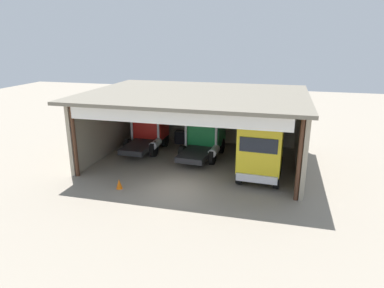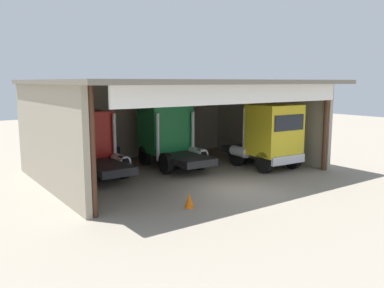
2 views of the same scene
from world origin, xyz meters
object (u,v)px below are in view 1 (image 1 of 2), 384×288
truck_red_yard_outside (149,128)px  truck_yellow_center_right_bay (260,152)px  truck_green_right_bay (205,131)px  traffic_cone (119,184)px  oil_drum (182,138)px  tool_cart (181,137)px

truck_red_yard_outside → truck_yellow_center_right_bay: bearing=-26.0°
truck_green_right_bay → traffic_cone: truck_green_right_bay is taller
truck_yellow_center_right_bay → oil_drum: 9.06m
truck_green_right_bay → truck_yellow_center_right_bay: size_ratio=1.12×
truck_red_yard_outside → tool_cart: truck_red_yard_outside is taller
truck_green_right_bay → tool_cart: (-2.47, 2.30, -1.27)m
tool_cart → truck_green_right_bay: bearing=-42.9°
truck_red_yard_outside → truck_yellow_center_right_bay: 9.51m
truck_yellow_center_right_bay → traffic_cone: size_ratio=8.48×
truck_red_yard_outside → oil_drum: bearing=44.3°
truck_red_yard_outside → traffic_cone: 7.44m
truck_red_yard_outside → oil_drum: truck_red_yard_outside is taller
truck_yellow_center_right_bay → truck_red_yard_outside: bearing=-23.1°
truck_yellow_center_right_bay → oil_drum: size_ratio=5.20×
truck_yellow_center_right_bay → traffic_cone: bearing=25.1°
traffic_cone → truck_red_yard_outside: bearing=98.0°
traffic_cone → truck_green_right_bay: bearing=63.6°
truck_red_yard_outside → oil_drum: (2.00, 1.95, -1.20)m
oil_drum → traffic_cone: bearing=-96.1°
tool_cart → traffic_cone: bearing=-95.8°
truck_green_right_bay → oil_drum: 3.61m
truck_green_right_bay → tool_cart: size_ratio=5.34×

